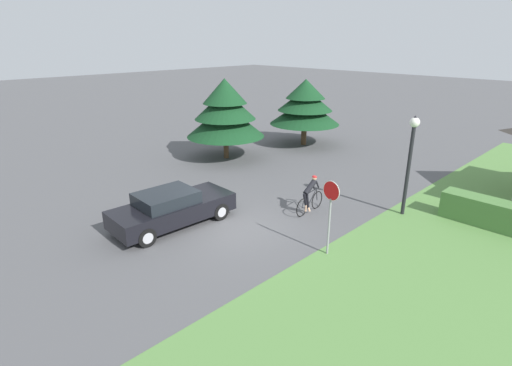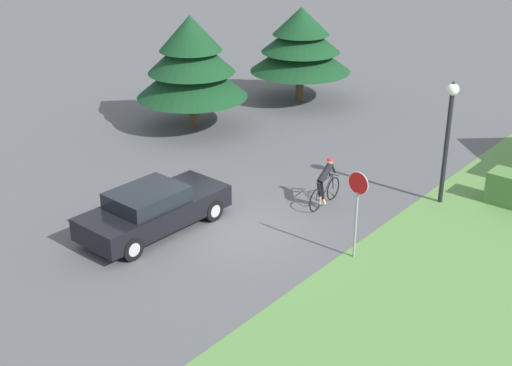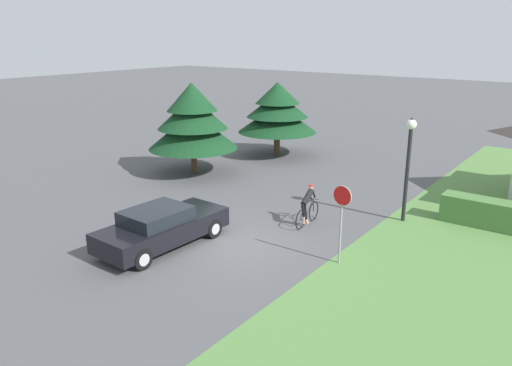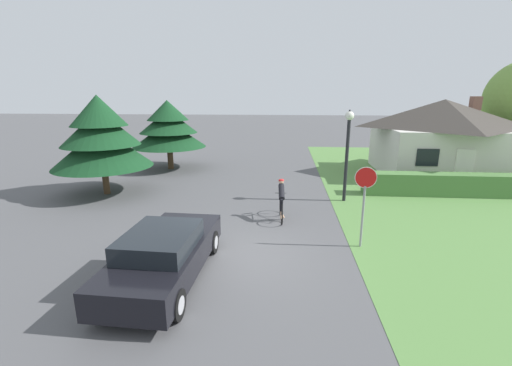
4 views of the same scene
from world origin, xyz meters
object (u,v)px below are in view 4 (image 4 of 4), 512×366
(sedan_left_lane, at_px, (165,254))
(conifer_tall_near, at_px, (101,137))
(street_lamp, at_px, (348,141))
(stop_sign, at_px, (365,192))
(cottage_house, at_px, (441,136))
(cyclist, at_px, (281,201))
(conifer_tall_far, at_px, (168,127))

(sedan_left_lane, distance_m, conifer_tall_near, 9.56)
(street_lamp, bearing_deg, conifer_tall_near, 178.91)
(stop_sign, xyz_separation_m, conifer_tall_near, (-11.05, 5.08, 0.97))
(stop_sign, height_order, conifer_tall_near, conifer_tall_near)
(cottage_house, xyz_separation_m, stop_sign, (-6.73, -10.80, -0.48))
(cottage_house, height_order, sedan_left_lane, cottage_house)
(stop_sign, bearing_deg, cyclist, -37.05)
(sedan_left_lane, height_order, cyclist, cyclist)
(cyclist, relative_size, stop_sign, 0.72)
(cottage_house, height_order, stop_sign, cottage_house)
(cottage_house, distance_m, stop_sign, 12.73)
(stop_sign, xyz_separation_m, conifer_tall_far, (-9.78, 10.90, 0.87))
(cottage_house, relative_size, sedan_left_lane, 1.50)
(sedan_left_lane, height_order, stop_sign, stop_sign)
(sedan_left_lane, relative_size, conifer_tall_near, 1.02)
(cottage_house, distance_m, conifer_tall_near, 18.68)
(sedan_left_lane, distance_m, street_lamp, 9.52)
(cottage_house, bearing_deg, street_lamp, -137.47)
(stop_sign, relative_size, street_lamp, 0.64)
(cyclist, distance_m, street_lamp, 4.31)
(stop_sign, height_order, street_lamp, street_lamp)
(stop_sign, relative_size, conifer_tall_far, 0.56)
(cyclist, xyz_separation_m, stop_sign, (2.55, -2.28, 1.07))
(cottage_house, height_order, conifer_tall_far, cottage_house)
(sedan_left_lane, bearing_deg, cyclist, -29.91)
(conifer_tall_far, bearing_deg, cottage_house, -0.38)
(cottage_house, bearing_deg, sedan_left_lane, -132.82)
(cottage_house, xyz_separation_m, conifer_tall_near, (-17.77, -5.72, 0.49))
(cyclist, height_order, street_lamp, street_lamp)
(sedan_left_lane, bearing_deg, cottage_house, -40.61)
(sedan_left_lane, height_order, street_lamp, street_lamp)
(street_lamp, xyz_separation_m, conifer_tall_near, (-11.32, 0.22, 0.04))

